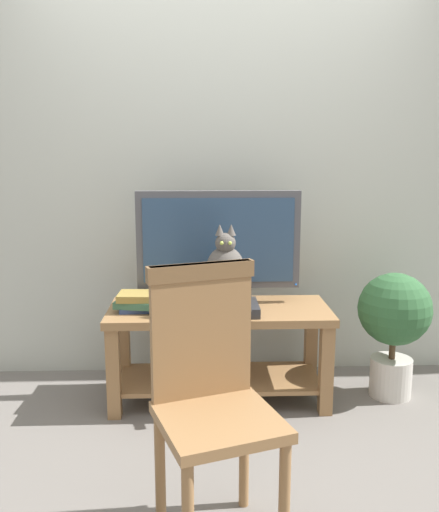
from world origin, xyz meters
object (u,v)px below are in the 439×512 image
object	(u,v)px
media_box	(225,308)
potted_plant	(394,320)
wooden_chair	(211,386)
cat	(225,275)
book_stack	(139,301)
tv	(218,245)
tv_stand	(219,337)

from	to	relation	value
media_box	potted_plant	size ratio (longest dim) A/B	0.49
wooden_chair	media_box	bearing A→B (deg)	84.45
cat	book_stack	world-z (taller)	cat
wooden_chair	book_stack	xyz separation A→B (m)	(-0.37, 1.07, 0.02)
potted_plant	cat	bearing A→B (deg)	-173.46
media_box	book_stack	bearing A→B (deg)	173.67
book_stack	tv	bearing A→B (deg)	19.07
media_box	potted_plant	distance (m)	0.98
wooden_chair	tv	bearing A→B (deg)	86.65
cat	book_stack	size ratio (longest dim) A/B	1.67
wooden_chair	tv_stand	bearing A→B (deg)	86.31
cat	potted_plant	world-z (taller)	cat
tv	wooden_chair	distance (m)	1.26
tv_stand	tv	size ratio (longest dim) A/B	1.33
cat	potted_plant	bearing A→B (deg)	6.54
book_stack	cat	bearing A→B (deg)	-8.14
tv_stand	tv	xyz separation A→B (m)	(0.00, 0.11, 0.51)
tv_stand	media_box	xyz separation A→B (m)	(0.03, -0.09, 0.20)
tv_stand	media_box	size ratio (longest dim) A/B	3.42
tv_stand	potted_plant	size ratio (longest dim) A/B	1.69
tv	book_stack	distance (m)	0.55
tv	cat	xyz separation A→B (m)	(0.03, -0.22, -0.13)
tv_stand	potted_plant	distance (m)	1.00
potted_plant	media_box	bearing A→B (deg)	-174.35
book_stack	potted_plant	distance (m)	1.44
tv_stand	cat	size ratio (longest dim) A/B	2.82
book_stack	tv_stand	bearing A→B (deg)	5.31
potted_plant	book_stack	bearing A→B (deg)	-178.24
tv	cat	size ratio (longest dim) A/B	2.11
media_box	book_stack	distance (m)	0.47
wooden_chair	book_stack	size ratio (longest dim) A/B	3.83
book_stack	potted_plant	bearing A→B (deg)	1.76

